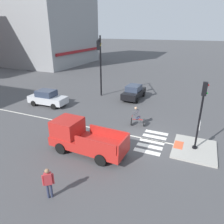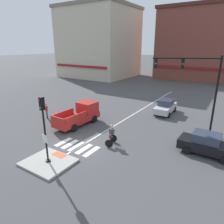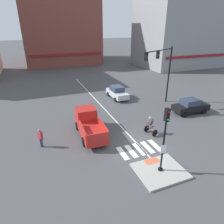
# 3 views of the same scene
# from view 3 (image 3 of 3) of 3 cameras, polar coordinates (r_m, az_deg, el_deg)

# --- Properties ---
(ground_plane) EXTENTS (300.00, 300.00, 0.00)m
(ground_plane) POSITION_cam_3_polar(r_m,az_deg,el_deg) (16.69, 7.23, -9.87)
(ground_plane) COLOR #474749
(traffic_island) EXTENTS (3.26, 2.78, 0.15)m
(traffic_island) POSITION_cam_3_polar(r_m,az_deg,el_deg) (14.43, 13.80, -16.25)
(traffic_island) COLOR #A3A099
(traffic_island) RESTS_ON ground
(tactile_pad_front) EXTENTS (1.10, 0.60, 0.01)m
(tactile_pad_front) POSITION_cam_3_polar(r_m,az_deg,el_deg) (15.03, 11.54, -13.76)
(tactile_pad_front) COLOR #DB5B38
(tactile_pad_front) RESTS_ON traffic_island
(signal_pole) EXTENTS (0.44, 0.38, 4.56)m
(signal_pole) POSITION_cam_3_polar(r_m,az_deg,el_deg) (12.82, 15.05, -6.50)
(signal_pole) COLOR black
(signal_pole) RESTS_ON traffic_island
(crosswalk_stripe_a) EXTENTS (0.44, 1.80, 0.01)m
(crosswalk_stripe_a) POSITION_cam_3_polar(r_m,az_deg,el_deg) (15.79, 3.10, -11.85)
(crosswalk_stripe_a) COLOR silver
(crosswalk_stripe_a) RESTS_ON ground
(crosswalk_stripe_b) EXTENTS (0.44, 1.80, 0.01)m
(crosswalk_stripe_b) POSITION_cam_3_polar(r_m,az_deg,el_deg) (16.07, 5.59, -11.23)
(crosswalk_stripe_b) COLOR silver
(crosswalk_stripe_b) RESTS_ON ground
(crosswalk_stripe_c) EXTENTS (0.44, 1.80, 0.01)m
(crosswalk_stripe_c) POSITION_cam_3_polar(r_m,az_deg,el_deg) (16.38, 7.97, -10.62)
(crosswalk_stripe_c) COLOR silver
(crosswalk_stripe_c) RESTS_ON ground
(crosswalk_stripe_d) EXTENTS (0.44, 1.80, 0.01)m
(crosswalk_stripe_d) POSITION_cam_3_polar(r_m,az_deg,el_deg) (16.71, 10.25, -10.01)
(crosswalk_stripe_d) COLOR silver
(crosswalk_stripe_d) RESTS_ON ground
(crosswalk_stripe_e) EXTENTS (0.44, 1.80, 0.01)m
(crosswalk_stripe_e) POSITION_cam_3_polar(r_m,az_deg,el_deg) (17.08, 12.43, -9.42)
(crosswalk_stripe_e) COLOR silver
(crosswalk_stripe_e) RESTS_ON ground
(lane_centre_line) EXTENTS (0.14, 28.00, 0.01)m
(lane_centre_line) POSITION_cam_3_polar(r_m,az_deg,el_deg) (24.94, -3.33, 2.09)
(lane_centre_line) COLOR silver
(lane_centre_line) RESTS_ON ground
(traffic_light_mast) EXTENTS (5.16, 2.52, 6.98)m
(traffic_light_mast) POSITION_cam_3_polar(r_m,az_deg,el_deg) (24.30, 14.55, 12.73)
(traffic_light_mast) COLOR black
(traffic_light_mast) RESTS_ON ground
(building_corner_left) EXTENTS (19.05, 14.70, 22.50)m
(building_corner_left) POSITION_cam_3_polar(r_m,az_deg,el_deg) (53.65, 19.43, 24.76)
(building_corner_left) COLOR gray
(building_corner_left) RESTS_ON ground
(building_far_block) EXTENTS (18.61, 19.13, 16.10)m
(building_far_block) POSITION_cam_3_polar(r_m,az_deg,el_deg) (57.85, -15.14, 21.88)
(building_far_block) COLOR brown
(building_far_block) RESTS_ON ground
(car_black_cross_right) EXTENTS (4.14, 1.93, 1.64)m
(car_black_cross_right) POSITION_cam_3_polar(r_m,az_deg,el_deg) (24.09, 21.83, 1.62)
(car_black_cross_right) COLOR black
(car_black_cross_right) RESTS_ON ground
(car_silver_eastbound_far) EXTENTS (1.94, 4.15, 1.64)m
(car_silver_eastbound_far) POSITION_cam_3_polar(r_m,az_deg,el_deg) (27.13, 1.52, 5.74)
(car_silver_eastbound_far) COLOR silver
(car_silver_eastbound_far) RESTS_ON ground
(pickup_truck_red_westbound_near) EXTENTS (2.20, 5.17, 2.08)m
(pickup_truck_red_westbound_near) POSITION_cam_3_polar(r_m,az_deg,el_deg) (18.08, -6.70, -3.43)
(pickup_truck_red_westbound_near) COLOR red
(pickup_truck_red_westbound_near) RESTS_ON ground
(cyclist) EXTENTS (0.89, 1.21, 1.68)m
(cyclist) POSITION_cam_3_polar(r_m,az_deg,el_deg) (18.27, 11.16, -3.82)
(cyclist) COLOR black
(cyclist) RESTS_ON ground
(pedestrian_at_curb_left) EXTENTS (0.40, 0.45, 1.67)m
(pedestrian_at_curb_left) POSITION_cam_3_polar(r_m,az_deg,el_deg) (17.00, -20.09, -6.72)
(pedestrian_at_curb_left) COLOR #2D334C
(pedestrian_at_curb_left) RESTS_ON ground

